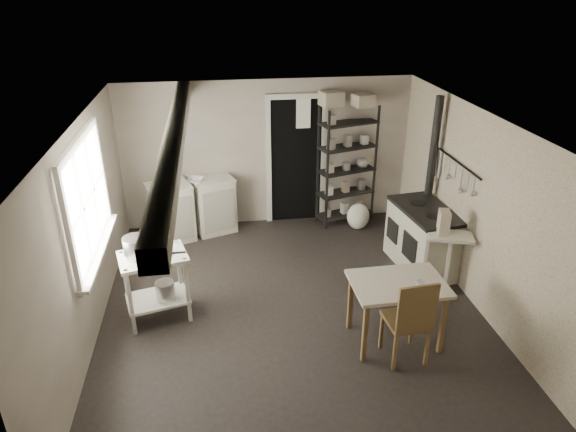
{
  "coord_description": "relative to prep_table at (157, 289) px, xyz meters",
  "views": [
    {
      "loc": [
        -0.8,
        -5.13,
        3.7
      ],
      "look_at": [
        0.0,
        0.3,
        1.1
      ],
      "focal_mm": 32.0,
      "sensor_mm": 36.0,
      "label": 1
    }
  ],
  "objects": [
    {
      "name": "floor",
      "position": [
        1.58,
        -0.04,
        -0.4
      ],
      "size": [
        5.0,
        5.0,
        0.0
      ],
      "primitive_type": "plane",
      "color": "black",
      "rests_on": "ground"
    },
    {
      "name": "ceiling",
      "position": [
        1.58,
        -0.04,
        1.9
      ],
      "size": [
        5.0,
        5.0,
        0.0
      ],
      "primitive_type": "plane",
      "rotation": [
        3.14,
        0.0,
        0.0
      ],
      "color": "beige",
      "rests_on": "wall_back"
    },
    {
      "name": "wall_back",
      "position": [
        1.58,
        2.46,
        0.75
      ],
      "size": [
        4.5,
        0.02,
        2.3
      ],
      "primitive_type": "cube",
      "color": "#ACA093",
      "rests_on": "ground"
    },
    {
      "name": "wall_front",
      "position": [
        1.58,
        -2.54,
        0.75
      ],
      "size": [
        4.5,
        0.02,
        2.3
      ],
      "primitive_type": "cube",
      "color": "#ACA093",
      "rests_on": "ground"
    },
    {
      "name": "wall_left",
      "position": [
        -0.67,
        -0.04,
        0.75
      ],
      "size": [
        0.02,
        5.0,
        2.3
      ],
      "primitive_type": "cube",
      "color": "#ACA093",
      "rests_on": "ground"
    },
    {
      "name": "wall_right",
      "position": [
        3.83,
        -0.04,
        0.75
      ],
      "size": [
        0.02,
        5.0,
        2.3
      ],
      "primitive_type": "cube",
      "color": "#ACA093",
      "rests_on": "ground"
    },
    {
      "name": "window",
      "position": [
        -0.64,
        0.16,
        1.1
      ],
      "size": [
        0.12,
        1.76,
        1.28
      ],
      "primitive_type": null,
      "color": "silver",
      "rests_on": "wall_left"
    },
    {
      "name": "doorway",
      "position": [
        2.03,
        2.43,
        0.6
      ],
      "size": [
        0.96,
        0.1,
        2.08
      ],
      "primitive_type": null,
      "color": "silver",
      "rests_on": "ground"
    },
    {
      "name": "ceiling_beam",
      "position": [
        0.38,
        -0.04,
        1.8
      ],
      "size": [
        0.18,
        5.0,
        0.18
      ],
      "primitive_type": null,
      "color": "silver",
      "rests_on": "ceiling"
    },
    {
      "name": "wallpaper_panel",
      "position": [
        3.82,
        -0.04,
        0.75
      ],
      "size": [
        0.01,
        5.0,
        2.3
      ],
      "primitive_type": null,
      "color": "beige",
      "rests_on": "wall_right"
    },
    {
      "name": "utensil_rail",
      "position": [
        3.77,
        0.56,
        1.15
      ],
      "size": [
        0.06,
        1.2,
        0.44
      ],
      "primitive_type": null,
      "color": "#B2B3B5",
      "rests_on": "wall_right"
    },
    {
      "name": "prep_table",
      "position": [
        0.0,
        0.0,
        0.0
      ],
      "size": [
        0.85,
        0.69,
        0.84
      ],
      "primitive_type": null,
      "rotation": [
        0.0,
        0.0,
        0.25
      ],
      "color": "silver",
      "rests_on": "ground"
    },
    {
      "name": "stockpot",
      "position": [
        -0.17,
        -0.01,
        0.54
      ],
      "size": [
        0.35,
        0.35,
        0.29
      ],
      "primitive_type": "cylinder",
      "rotation": [
        0.0,
        0.0,
        0.35
      ],
      "color": "#B2B3B5",
      "rests_on": "prep_table"
    },
    {
      "name": "saucepan",
      "position": [
        0.13,
        0.01,
        0.45
      ],
      "size": [
        0.18,
        0.18,
        0.09
      ],
      "primitive_type": "cylinder",
      "rotation": [
        0.0,
        0.0,
        -0.08
      ],
      "color": "#B2B3B5",
      "rests_on": "prep_table"
    },
    {
      "name": "bucket",
      "position": [
        0.1,
        -0.04,
        -0.02
      ],
      "size": [
        0.25,
        0.25,
        0.24
      ],
      "primitive_type": "cylinder",
      "rotation": [
        0.0,
        0.0,
        -0.15
      ],
      "color": "#B2B3B5",
      "rests_on": "prep_table"
    },
    {
      "name": "base_cabinets",
      "position": [
        0.36,
        2.14,
        0.06
      ],
      "size": [
        1.45,
        0.98,
        0.88
      ],
      "primitive_type": null,
      "rotation": [
        0.0,
        0.0,
        0.34
      ],
      "color": "beige",
      "rests_on": "ground"
    },
    {
      "name": "mixing_bowl",
      "position": [
        0.45,
        2.11,
        0.56
      ],
      "size": [
        0.34,
        0.34,
        0.08
      ],
      "primitive_type": "imported",
      "rotation": [
        0.0,
        0.0,
        -0.12
      ],
      "color": "white",
      "rests_on": "base_cabinets"
    },
    {
      "name": "counter_cup",
      "position": [
        0.06,
        1.98,
        0.57
      ],
      "size": [
        0.16,
        0.16,
        0.1
      ],
      "primitive_type": "imported",
      "rotation": [
        0.0,
        0.0,
        -0.31
      ],
      "color": "white",
      "rests_on": "base_cabinets"
    },
    {
      "name": "shelf_rack",
      "position": [
        2.81,
        2.27,
        0.55
      ],
      "size": [
        0.96,
        0.59,
        1.9
      ],
      "primitive_type": null,
      "rotation": [
        0.0,
        0.0,
        0.29
      ],
      "color": "black",
      "rests_on": "ground"
    },
    {
      "name": "shelf_jar",
      "position": [
        2.55,
        2.21,
        0.97
      ],
      "size": [
        0.1,
        0.1,
        0.19
      ],
      "primitive_type": "imported",
      "rotation": [
        0.0,
        0.0,
        0.14
      ],
      "color": "white",
      "rests_on": "shelf_rack"
    },
    {
      "name": "storage_box_a",
      "position": [
        2.53,
        2.33,
        1.61
      ],
      "size": [
        0.37,
        0.34,
        0.22
      ],
      "primitive_type": "cube",
      "rotation": [
        0.0,
        0.0,
        0.24
      ],
      "color": "beige",
      "rests_on": "shelf_rack"
    },
    {
      "name": "storage_box_b",
      "position": [
        3.0,
        2.23,
        1.59
      ],
      "size": [
        0.34,
        0.32,
        0.18
      ],
      "primitive_type": "cube",
      "rotation": [
        0.0,
        0.0,
        0.24
      ],
      "color": "beige",
      "rests_on": "shelf_rack"
    },
    {
      "name": "stove",
      "position": [
        3.5,
        0.68,
        0.04
      ],
      "size": [
        0.75,
        1.18,
        0.88
      ],
      "primitive_type": null,
      "rotation": [
        0.0,
        0.0,
        0.13
      ],
      "color": "beige",
      "rests_on": "ground"
    },
    {
      "name": "stovepipe",
      "position": [
        3.69,
        1.1,
        1.19
      ],
      "size": [
        0.1,
        0.1,
        1.33
      ],
      "primitive_type": null,
      "rotation": [
        0.0,
        0.0,
        -0.0
      ],
      "color": "black",
      "rests_on": "stove"
    },
    {
      "name": "side_ledge",
      "position": [
        3.53,
        -0.01,
        0.03
      ],
      "size": [
        0.61,
        0.45,
        0.84
      ],
      "primitive_type": null,
      "rotation": [
        0.0,
        0.0,
        -0.31
      ],
      "color": "silver",
      "rests_on": "ground"
    },
    {
      "name": "oats_box",
      "position": [
        3.44,
        0.04,
        0.61
      ],
      "size": [
        0.16,
        0.22,
        0.3
      ],
      "primitive_type": "cube",
      "rotation": [
        0.0,
        0.0,
        -0.25
      ],
      "color": "beige",
      "rests_on": "side_ledge"
    },
    {
      "name": "work_table",
      "position": [
        2.6,
        -0.8,
        -0.02
      ],
      "size": [
        1.0,
        0.71,
        0.75
      ],
      "primitive_type": null,
      "rotation": [
        0.0,
        0.0,
        0.02
      ],
      "color": "beige",
      "rests_on": "ground"
    },
    {
      "name": "table_cup",
      "position": [
        2.78,
        -0.95,
        0.41
      ],
      "size": [
        0.14,
        0.14,
        0.1
      ],
      "primitive_type": "imported",
      "rotation": [
        0.0,
        0.0,
        -0.43
      ],
      "color": "white",
      "rests_on": "work_table"
    },
    {
      "name": "chair",
      "position": [
        2.61,
        -1.08,
        0.08
      ],
      "size": [
        0.45,
        0.47,
        1.01
      ],
      "primitive_type": null,
      "rotation": [
        0.0,
        0.0,
        0.08
      ],
      "color": "brown",
      "rests_on": "ground"
    },
    {
      "name": "flour_sack",
      "position": [
        2.95,
        1.94,
        -0.16
      ],
      "size": [
        0.42,
        0.38,
        0.43
      ],
      "primitive_type": "ellipsoid",
      "rotation": [
        0.0,
        0.0,
        -0.23
      ],
      "color": "white",
      "rests_on": "ground"
    },
    {
      "name": "floor_crock",
      "position": [
        3.16,
        -0.05,
        -0.33
      ],
      "size": [
        0.14,
        0.14,
        0.15
      ],
      "primitive_type": "cylinder",
      "rotation": [
        0.0,
        0.0,
        -0.13
      ],
      "color": "white",
      "rests_on": "ground"
    }
  ]
}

